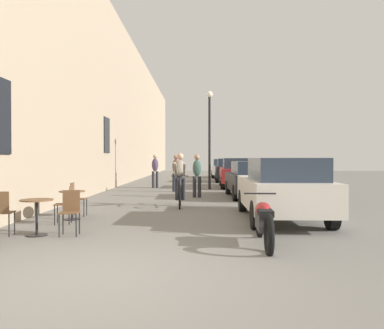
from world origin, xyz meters
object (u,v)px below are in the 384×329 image
(parked_car_third, at_px, (238,172))
(pedestrian_far, at_px, (155,169))
(cafe_chair_near_toward_wall, at_px, (2,210))
(pedestrian_mid, at_px, (176,171))
(cyclist_on_bicycle, at_px, (180,181))
(street_lamp, at_px, (209,127))
(parked_car_second, at_px, (251,179))
(parked_car_fifth, at_px, (223,168))
(cafe_table_near, at_px, (37,209))
(cafe_table_mid, at_px, (72,199))
(cafe_chair_near_toward_street, at_px, (70,209))
(cafe_chair_mid_toward_street, at_px, (76,197))
(pedestrian_near, at_px, (197,173))
(parked_car_fourth, at_px, (229,170))
(parked_car_nearest, at_px, (282,188))
(parked_motorcycle, at_px, (264,222))
(cafe_chair_mid_toward_wall, at_px, (66,202))

(parked_car_third, bearing_deg, pedestrian_far, -175.82)
(cafe_chair_near_toward_wall, height_order, pedestrian_mid, pedestrian_mid)
(cyclist_on_bicycle, distance_m, street_lamp, 7.61)
(parked_car_second, bearing_deg, parked_car_fifth, 90.35)
(cafe_table_near, distance_m, cafe_chair_near_toward_wall, 0.66)
(cafe_table_mid, bearing_deg, cafe_chair_near_toward_street, -73.23)
(parked_car_third, relative_size, parked_car_fifth, 1.05)
(parked_car_third, bearing_deg, cafe_chair_mid_toward_street, -117.00)
(cafe_table_mid, distance_m, pedestrian_far, 10.80)
(cafe_chair_mid_toward_street, distance_m, parked_car_second, 7.37)
(cafe_chair_near_toward_wall, bearing_deg, pedestrian_near, 63.87)
(pedestrian_mid, bearing_deg, parked_car_fourth, 69.41)
(cafe_table_near, height_order, parked_car_second, parked_car_second)
(parked_car_nearest, bearing_deg, pedestrian_near, 110.49)
(pedestrian_near, bearing_deg, pedestrian_far, 113.43)
(pedestrian_far, xyz_separation_m, parked_car_second, (4.32, -5.07, -0.26))
(cafe_chair_near_toward_street, height_order, cafe_table_mid, cafe_chair_near_toward_street)
(parked_car_fourth, bearing_deg, parked_motorcycle, -92.69)
(pedestrian_mid, bearing_deg, parked_car_second, -39.48)
(cafe_chair_near_toward_street, distance_m, pedestrian_far, 12.75)
(cafe_table_mid, relative_size, parked_car_second, 0.18)
(cafe_table_mid, xyz_separation_m, parked_car_third, (5.26, 11.06, 0.28))
(pedestrian_near, bearing_deg, parked_car_fifth, 82.77)
(street_lamp, distance_m, parked_car_nearest, 10.30)
(cafe_chair_near_toward_street, xyz_separation_m, cyclist_on_bicycle, (1.99, 4.74, 0.29))
(cafe_chair_mid_toward_wall, relative_size, parked_car_second, 0.22)
(cafe_table_near, xyz_separation_m, pedestrian_mid, (2.20, 10.28, 0.45))
(cafe_chair_near_toward_wall, height_order, cafe_chair_mid_toward_wall, same)
(parked_car_second, bearing_deg, cyclist_on_bicycle, -132.24)
(cafe_table_mid, relative_size, parked_car_third, 0.16)
(cafe_chair_near_toward_wall, bearing_deg, cafe_table_mid, 71.73)
(cafe_table_near, bearing_deg, cafe_chair_near_toward_street, 6.69)
(cafe_table_mid, xyz_separation_m, cyclist_on_bicycle, (2.59, 2.75, 0.29))
(cafe_chair_mid_toward_wall, xyz_separation_m, pedestrian_mid, (2.08, 8.87, 0.45))
(parked_car_fifth, bearing_deg, cafe_chair_mid_toward_street, -103.94)
(pedestrian_far, distance_m, parked_car_fourth, 7.12)
(cyclist_on_bicycle, relative_size, pedestrian_far, 1.00)
(cafe_table_near, xyz_separation_m, parked_motorcycle, (4.38, -0.73, -0.12))
(cafe_chair_near_toward_wall, distance_m, cyclist_on_bicycle, 5.90)
(cyclist_on_bicycle, bearing_deg, parked_car_nearest, -46.14)
(cafe_chair_near_toward_street, bearing_deg, parked_motorcycle, -12.21)
(cafe_chair_near_toward_street, relative_size, pedestrian_mid, 0.52)
(street_lamp, distance_m, parked_motorcycle, 13.00)
(cafe_chair_near_toward_street, distance_m, parked_car_second, 8.96)
(parked_car_nearest, bearing_deg, cafe_table_mid, 179.89)
(cafe_chair_near_toward_street, distance_m, parked_car_nearest, 5.06)
(parked_car_nearest, height_order, parked_car_fourth, parked_car_nearest)
(cafe_chair_near_toward_street, relative_size, cafe_chair_mid_toward_wall, 1.00)
(pedestrian_mid, relative_size, parked_car_fourth, 0.40)
(parked_car_nearest, bearing_deg, cafe_chair_near_toward_wall, -160.33)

